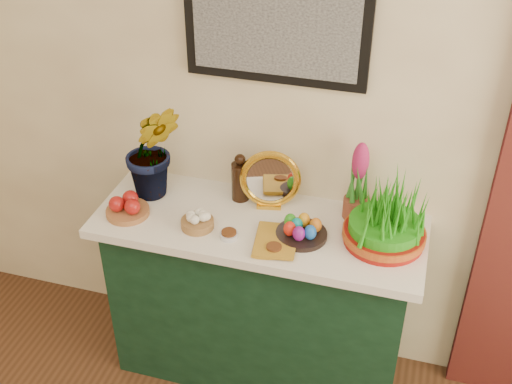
% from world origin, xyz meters
% --- Properties ---
extents(sideboard, '(1.30, 0.45, 0.85)m').
position_xyz_m(sideboard, '(-0.10, 2.00, 0.42)').
color(sideboard, '#133621').
rests_on(sideboard, ground).
extents(tablecloth, '(1.40, 0.55, 0.04)m').
position_xyz_m(tablecloth, '(-0.10, 2.00, 0.87)').
color(tablecloth, silver).
rests_on(tablecloth, sideboard).
extents(hyacinth_green, '(0.37, 0.34, 0.60)m').
position_xyz_m(hyacinth_green, '(-0.60, 2.08, 1.19)').
color(hyacinth_green, '#2D7C23').
rests_on(hyacinth_green, tablecloth).
extents(apple_bowl, '(0.19, 0.19, 0.09)m').
position_xyz_m(apple_bowl, '(-0.66, 1.89, 0.93)').
color(apple_bowl, '#9C6034').
rests_on(apple_bowl, tablecloth).
extents(garlic_basket, '(0.17, 0.17, 0.08)m').
position_xyz_m(garlic_basket, '(-0.34, 1.89, 0.92)').
color(garlic_basket, olive).
rests_on(garlic_basket, tablecloth).
extents(vinegar_cruet, '(0.08, 0.08, 0.23)m').
position_xyz_m(vinegar_cruet, '(-0.23, 2.14, 0.99)').
color(vinegar_cruet, black).
rests_on(vinegar_cruet, tablecloth).
extents(mirror, '(0.27, 0.11, 0.27)m').
position_xyz_m(mirror, '(-0.09, 2.13, 1.02)').
color(mirror, gold).
rests_on(mirror, tablecloth).
extents(book, '(0.18, 0.24, 0.03)m').
position_xyz_m(book, '(-0.08, 1.87, 0.91)').
color(book, '#B48220').
rests_on(book, tablecloth).
extents(spice_dish_left, '(0.08, 0.08, 0.03)m').
position_xyz_m(spice_dish_left, '(-0.19, 1.86, 0.90)').
color(spice_dish_left, silver).
rests_on(spice_dish_left, tablecloth).
extents(spice_dish_right, '(0.08, 0.08, 0.03)m').
position_xyz_m(spice_dish_right, '(0.01, 1.82, 0.90)').
color(spice_dish_right, silver).
rests_on(spice_dish_right, tablecloth).
extents(egg_plate, '(0.22, 0.22, 0.09)m').
position_xyz_m(egg_plate, '(0.09, 1.95, 0.92)').
color(egg_plate, black).
rests_on(egg_plate, tablecloth).
extents(hyacinth_pink, '(0.11, 0.11, 0.36)m').
position_xyz_m(hyacinth_pink, '(0.28, 2.15, 1.05)').
color(hyacinth_pink, brown).
rests_on(hyacinth_pink, tablecloth).
extents(wheatgrass_sabzeh, '(0.33, 0.33, 0.27)m').
position_xyz_m(wheatgrass_sabzeh, '(0.42, 2.01, 1.01)').
color(wheatgrass_sabzeh, maroon).
rests_on(wheatgrass_sabzeh, tablecloth).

